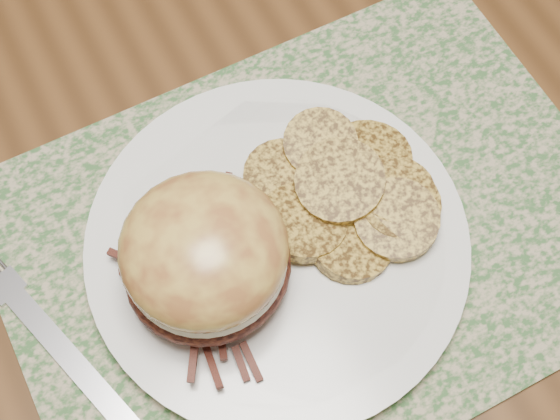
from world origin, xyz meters
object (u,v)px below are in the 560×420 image
(dining_table, at_px, (29,117))
(pork_sandwich, at_px, (205,257))
(dinner_plate, at_px, (277,244))
(fork, at_px, (48,333))

(dining_table, height_order, pork_sandwich, pork_sandwich)
(dining_table, height_order, dinner_plate, dinner_plate)
(dining_table, distance_m, dinner_plate, 0.30)
(dining_table, bearing_deg, pork_sandwich, -74.27)
(dining_table, relative_size, dinner_plate, 5.77)
(dinner_plate, distance_m, pork_sandwich, 0.07)
(dinner_plate, height_order, pork_sandwich, pork_sandwich)
(dinner_plate, relative_size, pork_sandwich, 2.25)
(pork_sandwich, xyz_separation_m, fork, (-0.12, 0.02, -0.06))
(pork_sandwich, bearing_deg, fork, 170.59)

